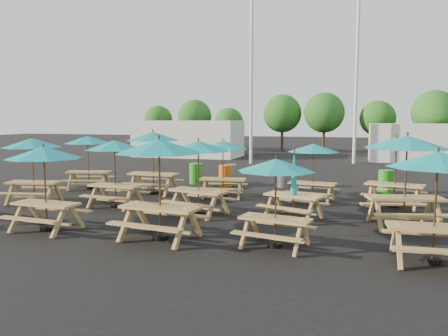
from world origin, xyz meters
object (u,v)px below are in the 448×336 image
(picnic_unit_1, at_px, (32,147))
(waste_bin_1, at_px, (225,176))
(picnic_unit_11, at_px, (313,152))
(picnic_unit_3, at_px, (44,158))
(picnic_unit_2, at_px, (88,143))
(waste_bin_0, at_px, (196,173))
(picnic_unit_13, at_px, (407,148))
(picnic_unit_6, at_px, (159,152))
(picnic_unit_12, at_px, (437,167))
(picnic_unit_14, at_px, (396,147))
(picnic_unit_5, at_px, (153,140))
(picnic_unit_10, at_px, (294,189))
(picnic_unit_7, at_px, (198,151))
(picnic_unit_8, at_px, (223,148))
(picnic_unit_9, at_px, (276,171))
(picnic_unit_4, at_px, (115,149))
(waste_bin_3, at_px, (284,176))
(waste_bin_2, at_px, (230,175))
(waste_bin_4, at_px, (386,182))

(picnic_unit_1, xyz_separation_m, waste_bin_1, (5.20, 5.68, -1.50))
(picnic_unit_11, bearing_deg, picnic_unit_3, -127.15)
(picnic_unit_2, height_order, waste_bin_0, picnic_unit_2)
(picnic_unit_3, bearing_deg, picnic_unit_13, 22.29)
(picnic_unit_6, relative_size, picnic_unit_12, 1.08)
(picnic_unit_2, bearing_deg, picnic_unit_14, -16.90)
(picnic_unit_5, bearing_deg, picnic_unit_10, -24.58)
(picnic_unit_7, xyz_separation_m, picnic_unit_11, (3.12, 3.11, -0.18))
(picnic_unit_8, distance_m, picnic_unit_11, 3.29)
(picnic_unit_9, height_order, picnic_unit_10, picnic_unit_10)
(picnic_unit_13, bearing_deg, picnic_unit_1, 167.12)
(picnic_unit_4, bearing_deg, waste_bin_1, 72.15)
(picnic_unit_14, bearing_deg, picnic_unit_2, -166.19)
(picnic_unit_6, bearing_deg, waste_bin_1, 102.88)
(picnic_unit_1, distance_m, picnic_unit_2, 3.26)
(waste_bin_0, bearing_deg, picnic_unit_6, -74.41)
(picnic_unit_6, bearing_deg, picnic_unit_7, 98.16)
(picnic_unit_1, xyz_separation_m, waste_bin_0, (3.68, 6.03, -1.50))
(picnic_unit_12, height_order, waste_bin_3, picnic_unit_12)
(picnic_unit_4, relative_size, waste_bin_1, 2.45)
(picnic_unit_4, bearing_deg, waste_bin_3, 55.94)
(picnic_unit_4, height_order, picnic_unit_9, picnic_unit_4)
(waste_bin_1, distance_m, waste_bin_2, 0.39)
(picnic_unit_1, distance_m, picnic_unit_7, 6.09)
(picnic_unit_3, relative_size, waste_bin_0, 2.43)
(picnic_unit_1, height_order, waste_bin_2, picnic_unit_1)
(picnic_unit_7, relative_size, waste_bin_4, 2.61)
(picnic_unit_7, height_order, picnic_unit_12, picnic_unit_12)
(picnic_unit_1, height_order, waste_bin_0, picnic_unit_1)
(picnic_unit_1, height_order, picnic_unit_10, picnic_unit_1)
(picnic_unit_13, bearing_deg, picnic_unit_14, 77.40)
(picnic_unit_1, distance_m, picnic_unit_10, 9.01)
(picnic_unit_12, xyz_separation_m, waste_bin_2, (-6.90, 8.94, -1.51))
(waste_bin_1, bearing_deg, picnic_unit_2, -155.12)
(picnic_unit_1, xyz_separation_m, picnic_unit_13, (11.94, 0.12, 0.19))
(picnic_unit_2, distance_m, picnic_unit_11, 9.24)
(picnic_unit_5, distance_m, waste_bin_3, 5.84)
(picnic_unit_11, relative_size, picnic_unit_12, 0.91)
(picnic_unit_1, height_order, picnic_unit_2, picnic_unit_1)
(picnic_unit_9, height_order, picnic_unit_14, picnic_unit_14)
(picnic_unit_3, relative_size, picnic_unit_10, 1.04)
(picnic_unit_10, xyz_separation_m, waste_bin_4, (2.83, 5.54, -0.42))
(waste_bin_1, relative_size, waste_bin_4, 1.00)
(picnic_unit_10, bearing_deg, waste_bin_0, 150.50)
(picnic_unit_7, xyz_separation_m, picnic_unit_14, (5.81, 3.00, 0.05))
(picnic_unit_2, distance_m, picnic_unit_7, 6.94)
(picnic_unit_14, distance_m, waste_bin_2, 7.43)
(picnic_unit_6, relative_size, waste_bin_1, 2.69)
(picnic_unit_14, distance_m, waste_bin_0, 8.90)
(picnic_unit_3, relative_size, picnic_unit_14, 0.90)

